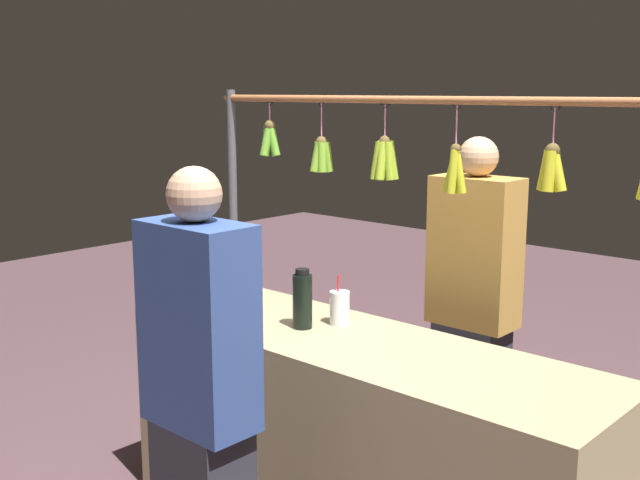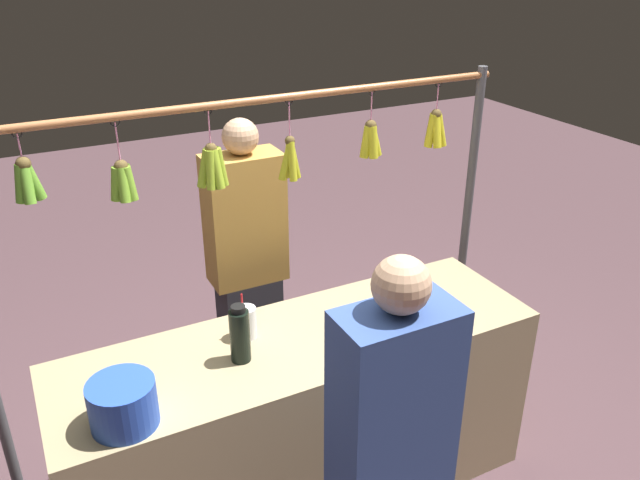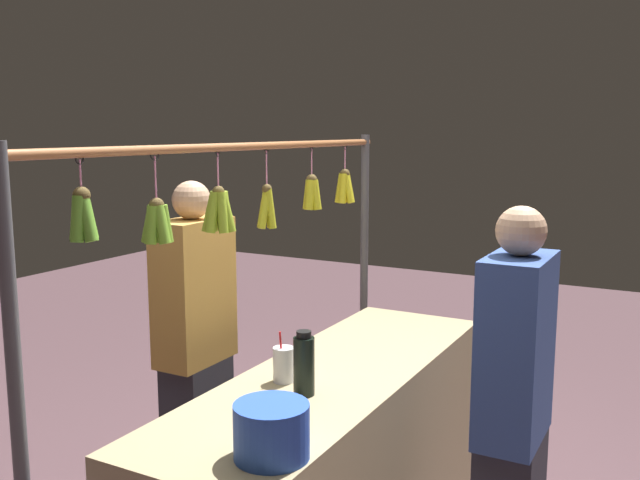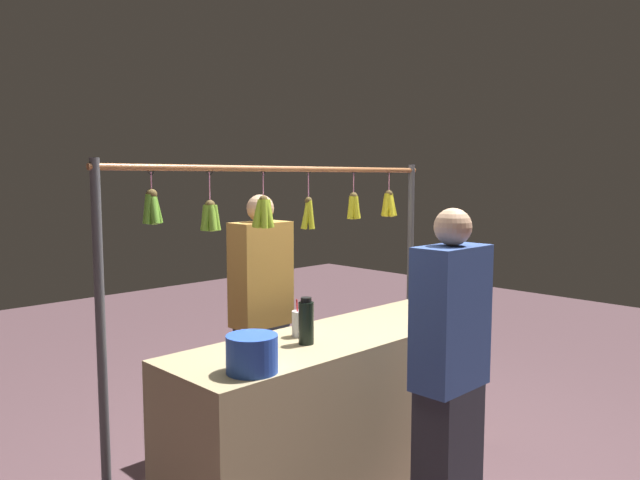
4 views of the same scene
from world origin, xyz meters
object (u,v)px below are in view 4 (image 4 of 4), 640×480
at_px(drink_cup, 299,324).
at_px(customer_person, 449,380).
at_px(water_bottle, 306,322).
at_px(vendor_person, 261,320).
at_px(blue_bucket, 252,354).

bearing_deg(drink_cup, customer_person, 100.30).
relative_size(water_bottle, vendor_person, 0.15).
bearing_deg(blue_bucket, vendor_person, -130.90).
relative_size(blue_bucket, drink_cup, 1.13).
distance_m(water_bottle, vendor_person, 0.84).
bearing_deg(water_bottle, blue_bucket, 18.86).
bearing_deg(vendor_person, water_bottle, 67.09).
xyz_separation_m(drink_cup, vendor_person, (-0.24, -0.62, -0.13)).
height_order(water_bottle, blue_bucket, water_bottle).
bearing_deg(water_bottle, customer_person, 108.10).
distance_m(drink_cup, customer_person, 0.86).
distance_m(water_bottle, customer_person, 0.76).
xyz_separation_m(blue_bucket, vendor_person, (-0.79, -0.92, -0.14)).
bearing_deg(water_bottle, vendor_person, -112.91).
height_order(water_bottle, customer_person, customer_person).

